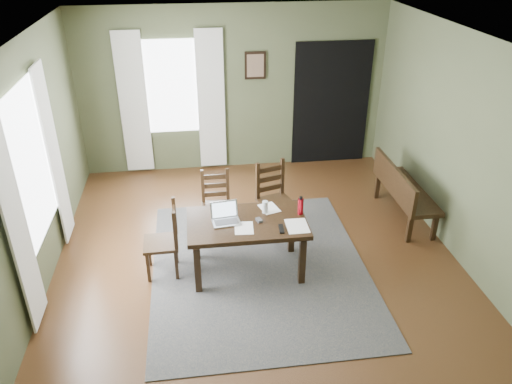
{
  "coord_description": "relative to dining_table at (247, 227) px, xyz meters",
  "views": [
    {
      "loc": [
        -0.71,
        -4.94,
        3.75
      ],
      "look_at": [
        0.0,
        0.3,
        0.9
      ],
      "focal_mm": 35.0,
      "sensor_mm": 36.0,
      "label": 1
    }
  ],
  "objects": [
    {
      "name": "ground",
      "position": [
        0.15,
        0.03,
        -0.62
      ],
      "size": [
        5.0,
        6.0,
        0.01
      ],
      "color": "#492C16"
    },
    {
      "name": "room_shell",
      "position": [
        0.15,
        0.03,
        1.18
      ],
      "size": [
        5.02,
        6.02,
        2.71
      ],
      "color": "#4C5537",
      "rests_on": "ground"
    },
    {
      "name": "rug",
      "position": [
        0.15,
        0.03,
        -0.61
      ],
      "size": [
        2.6,
        3.2,
        0.01
      ],
      "color": "#3D3D3D",
      "rests_on": "ground"
    },
    {
      "name": "dining_table",
      "position": [
        0.0,
        0.0,
        0.0
      ],
      "size": [
        1.39,
        0.84,
        0.69
      ],
      "rotation": [
        0.0,
        0.0,
        -0.01
      ],
      "color": "black",
      "rests_on": "rug"
    },
    {
      "name": "chair_end",
      "position": [
        -0.96,
        0.09,
        -0.16
      ],
      "size": [
        0.42,
        0.41,
        0.92
      ],
      "rotation": [
        0.0,
        0.0,
        -1.55
      ],
      "color": "black",
      "rests_on": "rug"
    },
    {
      "name": "chair_back_left",
      "position": [
        -0.3,
        0.9,
        -0.18
      ],
      "size": [
        0.39,
        0.4,
        0.89
      ],
      "rotation": [
        0.0,
        0.0,
        0.01
      ],
      "color": "black",
      "rests_on": "rug"
    },
    {
      "name": "chair_back_right",
      "position": [
        0.47,
        0.87,
        -0.14
      ],
      "size": [
        0.53,
        0.53,
        0.98
      ],
      "rotation": [
        0.0,
        0.0,
        0.3
      ],
      "color": "black",
      "rests_on": "rug"
    },
    {
      "name": "bench",
      "position": [
        2.3,
        0.94,
        -0.14
      ],
      "size": [
        0.46,
        1.43,
        0.81
      ],
      "rotation": [
        0.0,
        0.0,
        1.57
      ],
      "color": "black",
      "rests_on": "ground"
    },
    {
      "name": "laptop",
      "position": [
        -0.25,
        0.05,
        0.14
      ],
      "size": [
        0.35,
        0.29,
        0.22
      ],
      "rotation": [
        0.0,
        0.0,
        0.11
      ],
      "color": "#B7B7BC",
      "rests_on": "dining_table"
    },
    {
      "name": "computer_mouse",
      "position": [
        0.14,
        -0.03,
        0.1
      ],
      "size": [
        0.08,
        0.1,
        0.03
      ],
      "primitive_type": "cube",
      "rotation": [
        0.0,
        0.0,
        0.3
      ],
      "color": "#3F3F42",
      "rests_on": "dining_table"
    },
    {
      "name": "tv_remote",
      "position": [
        0.36,
        -0.23,
        0.1
      ],
      "size": [
        0.06,
        0.18,
        0.02
      ],
      "primitive_type": "cube",
      "rotation": [
        0.0,
        0.0,
        -0.07
      ],
      "color": "black",
      "rests_on": "dining_table"
    },
    {
      "name": "drinking_glass",
      "position": [
        0.24,
        0.16,
        0.16
      ],
      "size": [
        0.08,
        0.08,
        0.15
      ],
      "primitive_type": "cylinder",
      "rotation": [
        0.0,
        0.0,
        -0.16
      ],
      "color": "silver",
      "rests_on": "dining_table"
    },
    {
      "name": "water_bottle",
      "position": [
        0.65,
        0.08,
        0.19
      ],
      "size": [
        0.07,
        0.07,
        0.23
      ],
      "rotation": [
        0.0,
        0.0,
        -0.12
      ],
      "color": "#B40D1C",
      "rests_on": "dining_table"
    },
    {
      "name": "paper_b",
      "position": [
        0.55,
        -0.19,
        0.09
      ],
      "size": [
        0.25,
        0.32,
        0.0
      ],
      "primitive_type": "cube",
      "rotation": [
        0.0,
        0.0,
        -0.01
      ],
      "color": "white",
      "rests_on": "dining_table"
    },
    {
      "name": "paper_c",
      "position": [
        0.3,
        0.26,
        0.09
      ],
      "size": [
        0.27,
        0.31,
        0.0
      ],
      "primitive_type": "cube",
      "rotation": [
        0.0,
        0.0,
        0.29
      ],
      "color": "white",
      "rests_on": "dining_table"
    },
    {
      "name": "paper_e",
      "position": [
        -0.05,
        -0.15,
        0.09
      ],
      "size": [
        0.23,
        0.29,
        0.0
      ],
      "primitive_type": "cube",
      "rotation": [
        0.0,
        0.0,
        -0.08
      ],
      "color": "white",
      "rests_on": "dining_table"
    },
    {
      "name": "window_left",
      "position": [
        -2.32,
        0.23,
        0.83
      ],
      "size": [
        0.01,
        1.3,
        1.7
      ],
      "color": "white",
      "rests_on": "ground"
    },
    {
      "name": "window_back",
      "position": [
        -0.85,
        3.0,
        0.83
      ],
      "size": [
        1.0,
        0.01,
        1.5
      ],
      "color": "white",
      "rests_on": "ground"
    },
    {
      "name": "curtain_left_near",
      "position": [
        -2.29,
        -0.59,
        0.58
      ],
      "size": [
        0.03,
        0.48,
        2.3
      ],
      "color": "silver",
      "rests_on": "ground"
    },
    {
      "name": "curtain_left_far",
      "position": [
        -2.29,
        1.05,
        0.58
      ],
      "size": [
        0.03,
        0.48,
        2.3
      ],
      "color": "silver",
      "rests_on": "ground"
    },
    {
      "name": "curtain_back_left",
      "position": [
        -1.47,
        2.97,
        0.58
      ],
      "size": [
        0.44,
        0.03,
        2.3
      ],
      "color": "silver",
      "rests_on": "ground"
    },
    {
      "name": "curtain_back_right",
      "position": [
        -0.23,
        2.97,
        0.58
      ],
      "size": [
        0.44,
        0.03,
        2.3
      ],
      "color": "silver",
      "rests_on": "ground"
    },
    {
      "name": "framed_picture",
      "position": [
        0.5,
        3.0,
        1.13
      ],
      "size": [
        0.34,
        0.03,
        0.44
      ],
      "color": "black",
      "rests_on": "ground"
    },
    {
      "name": "doorway_back",
      "position": [
        1.8,
        3.0,
        0.43
      ],
      "size": [
        1.3,
        0.03,
        2.1
      ],
      "color": "black",
      "rests_on": "ground"
    }
  ]
}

